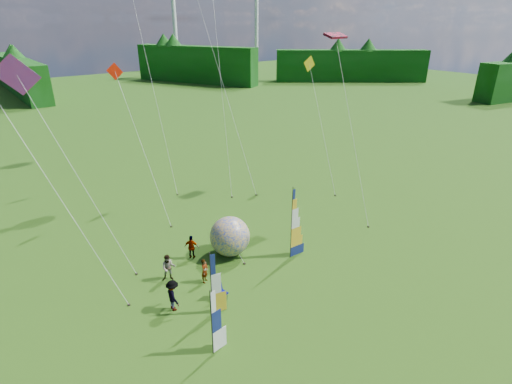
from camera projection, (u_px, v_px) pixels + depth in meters
ground at (312, 296)px, 23.16m from camera, size 220.00×220.00×0.00m
treeline_ring at (316, 236)px, 21.56m from camera, size 210.00×210.00×8.00m
turbine_left at (256, 18)px, 125.32m from camera, size 8.00×1.20×30.00m
turbine_right at (174, 18)px, 116.31m from camera, size 8.00×1.20×30.00m
feather_banner_main at (291, 225)px, 25.97m from camera, size 1.35×0.17×4.97m
side_banner_left at (211, 285)px, 21.08m from camera, size 1.03×0.35×3.74m
side_banner_far at (212, 324)px, 18.51m from camera, size 1.05×0.21×3.56m
bol_inflatable at (230, 236)px, 26.82m from camera, size 3.03×3.03×2.71m
spectator_a at (205, 271)px, 24.14m from camera, size 0.69×0.63×1.57m
spectator_b at (169, 268)px, 24.29m from camera, size 0.94×0.77×1.74m
spectator_c at (173, 295)px, 21.76m from camera, size 0.54×1.24×1.86m
spectator_d at (192, 247)px, 26.53m from camera, size 0.97×0.99×1.68m
camp_chair at (221, 292)px, 22.61m from camera, size 0.76×0.76×1.11m
kite_whale at (218, 58)px, 35.96m from camera, size 4.71×15.15×23.10m
kite_rainbow_delta at (75, 162)px, 23.92m from camera, size 7.50×11.07×13.84m
kite_parafoil at (353, 117)px, 30.86m from camera, size 7.39×11.54×15.64m
small_kite_red at (142, 141)px, 30.87m from camera, size 4.38×9.71×12.15m
small_kite_orange at (222, 82)px, 35.85m from camera, size 6.71×10.52×19.05m
small_kite_yellow at (322, 121)px, 37.07m from camera, size 6.22×9.97×12.14m
small_kite_pink at (46, 169)px, 20.45m from camera, size 9.38×10.76×15.39m
small_kite_green at (148, 63)px, 35.76m from camera, size 6.21×12.38×22.24m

